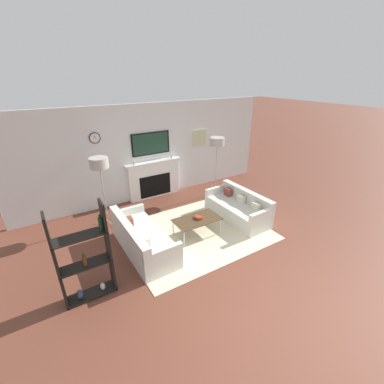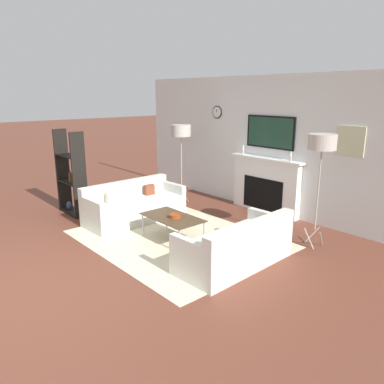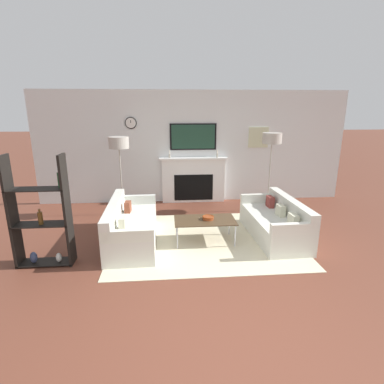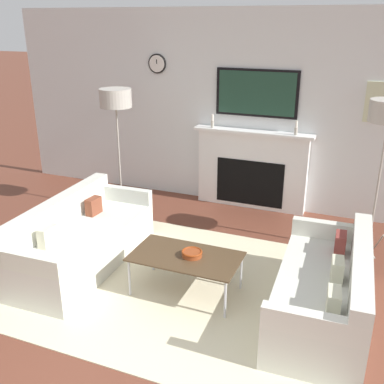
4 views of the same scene
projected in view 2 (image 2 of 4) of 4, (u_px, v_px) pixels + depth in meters
name	position (u px, v px, depth m)	size (l,w,h in m)	color
ground_plane	(33.00, 286.00, 4.71)	(60.00, 60.00, 0.00)	brown
fireplace_wall	(270.00, 152.00, 7.43)	(7.59, 0.28, 2.70)	silver
area_rug	(178.00, 239.00, 6.22)	(3.22, 2.57, 0.01)	beige
couch_left	(134.00, 207.00, 7.09)	(0.82, 1.91, 0.73)	silver
couch_right	(236.00, 248.00, 5.21)	(0.83, 1.76, 0.71)	silver
coffee_table	(172.00, 218.00, 6.06)	(1.05, 0.59, 0.41)	#4C3823
decorative_bowl	(175.00, 216.00, 6.01)	(0.20, 0.20, 0.06)	#913E1D
floor_lamp_left	(181.00, 132.00, 7.94)	(0.42, 0.42, 1.71)	#9E998E
floor_lamp_right	(322.00, 144.00, 5.55)	(0.41, 0.41, 1.77)	#9E998E
shelf_unit	(71.00, 177.00, 7.39)	(0.81, 0.28, 1.67)	black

